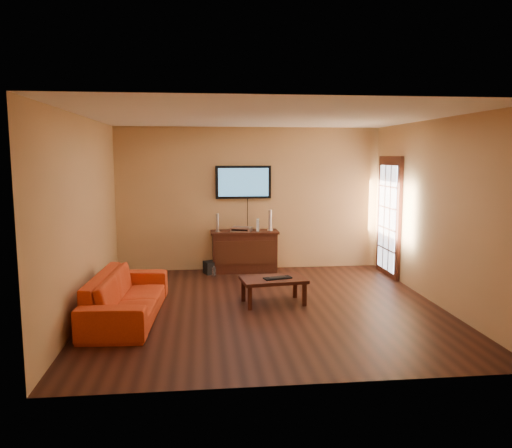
{
  "coord_description": "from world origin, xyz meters",
  "views": [
    {
      "loc": [
        -0.91,
        -6.93,
        2.17
      ],
      "look_at": [
        -0.06,
        0.8,
        1.1
      ],
      "focal_mm": 35.0,
      "sensor_mm": 36.0,
      "label": 1
    }
  ],
  "objects": [
    {
      "name": "media_console",
      "position": [
        -0.12,
        2.25,
        0.39
      ],
      "size": [
        1.26,
        0.48,
        0.77
      ],
      "color": "black",
      "rests_on": "ground"
    },
    {
      "name": "subwoofer",
      "position": [
        -0.75,
        2.13,
        0.12
      ],
      "size": [
        0.3,
        0.3,
        0.23
      ],
      "primitive_type": "cube",
      "rotation": [
        0.0,
        0.0,
        0.37
      ],
      "color": "black",
      "rests_on": "ground"
    },
    {
      "name": "television",
      "position": [
        -0.12,
        2.45,
        1.67
      ],
      "size": [
        1.05,
        0.08,
        0.62
      ],
      "color": "black",
      "rests_on": "ground"
    },
    {
      "name": "game_console",
      "position": [
        0.14,
        2.26,
        0.88
      ],
      "size": [
        0.07,
        0.17,
        0.22
      ],
      "primitive_type": "cube",
      "rotation": [
        0.0,
        0.0,
        -0.16
      ],
      "color": "white",
      "rests_on": "media_console"
    },
    {
      "name": "speaker_right",
      "position": [
        0.37,
        2.27,
        0.95
      ],
      "size": [
        0.11,
        0.11,
        0.39
      ],
      "color": "silver",
      "rests_on": "media_console"
    },
    {
      "name": "bottle",
      "position": [
        -0.71,
        1.88,
        0.09
      ],
      "size": [
        0.07,
        0.07,
        0.2
      ],
      "color": "white",
      "rests_on": "ground"
    },
    {
      "name": "coffee_table",
      "position": [
        0.13,
        0.14,
        0.33
      ],
      "size": [
        1.0,
        0.67,
        0.38
      ],
      "color": "black",
      "rests_on": "ground"
    },
    {
      "name": "french_door",
      "position": [
        2.46,
        1.7,
        1.05
      ],
      "size": [
        0.07,
        1.02,
        2.22
      ],
      "color": "black",
      "rests_on": "ground"
    },
    {
      "name": "keyboard",
      "position": [
        0.18,
        0.11,
        0.4
      ],
      "size": [
        0.43,
        0.25,
        0.02
      ],
      "color": "black",
      "rests_on": "coffee_table"
    },
    {
      "name": "room_walls",
      "position": [
        0.0,
        0.62,
        1.69
      ],
      "size": [
        5.0,
        5.0,
        5.0
      ],
      "color": "tan",
      "rests_on": "ground"
    },
    {
      "name": "sofa",
      "position": [
        -1.92,
        -0.29,
        0.41
      ],
      "size": [
        0.74,
        2.12,
        0.82
      ],
      "primitive_type": "imported",
      "rotation": [
        0.0,
        0.0,
        1.51
      ],
      "color": "red",
      "rests_on": "ground"
    },
    {
      "name": "speaker_left",
      "position": [
        -0.62,
        2.23,
        0.93
      ],
      "size": [
        0.09,
        0.09,
        0.34
      ],
      "color": "silver",
      "rests_on": "media_console"
    },
    {
      "name": "av_receiver",
      "position": [
        -0.18,
        2.21,
        0.81
      ],
      "size": [
        0.43,
        0.37,
        0.08
      ],
      "primitive_type": "cube",
      "rotation": [
        0.0,
        0.0,
        -0.36
      ],
      "color": "silver",
      "rests_on": "media_console"
    },
    {
      "name": "ground_plane",
      "position": [
        0.0,
        0.0,
        0.0
      ],
      "size": [
        5.0,
        5.0,
        0.0
      ],
      "primitive_type": "plane",
      "color": "black",
      "rests_on": "ground"
    }
  ]
}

